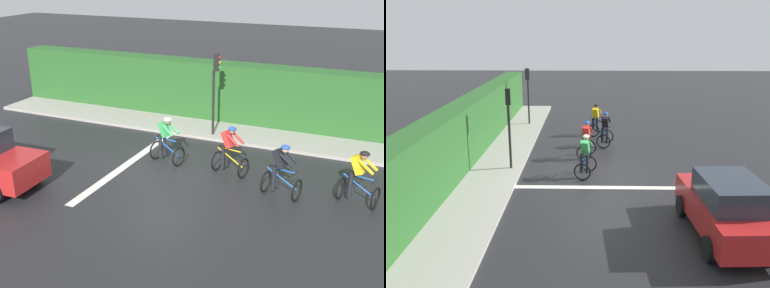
% 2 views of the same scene
% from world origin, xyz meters
% --- Properties ---
extents(ground_plane, '(80.00, 80.00, 0.00)m').
position_xyz_m(ground_plane, '(0.00, 0.00, 0.00)').
color(ground_plane, black).
extents(sidewalk_kerb, '(2.80, 23.97, 0.12)m').
position_xyz_m(sidewalk_kerb, '(-4.48, 2.00, 0.06)').
color(sidewalk_kerb, '#9E998E').
rests_on(sidewalk_kerb, ground).
extents(stone_wall_low, '(0.44, 23.97, 0.56)m').
position_xyz_m(stone_wall_low, '(-5.38, 2.00, 0.28)').
color(stone_wall_low, gray).
rests_on(stone_wall_low, ground).
extents(hedge_wall, '(1.10, 23.97, 2.58)m').
position_xyz_m(hedge_wall, '(-5.68, 2.00, 1.29)').
color(hedge_wall, '#265623').
rests_on(hedge_wall, ground).
extents(road_marking_stop_line, '(7.00, 0.30, 0.01)m').
position_xyz_m(road_marking_stop_line, '(0.00, -1.20, 0.00)').
color(road_marking_stop_line, silver).
rests_on(road_marking_stop_line, ground).
extents(cyclist_lead, '(0.95, 1.23, 1.66)m').
position_xyz_m(cyclist_lead, '(0.02, 6.37, 0.80)').
color(cyclist_lead, black).
rests_on(cyclist_lead, ground).
extents(cyclist_second, '(0.89, 1.20, 1.66)m').
position_xyz_m(cyclist_second, '(0.44, 4.22, 0.80)').
color(cyclist_second, black).
rests_on(cyclist_second, ground).
extents(cyclist_mid, '(0.91, 1.21, 1.66)m').
position_xyz_m(cyclist_mid, '(-0.47, 2.29, 0.80)').
color(cyclist_mid, black).
rests_on(cyclist_mid, ground).
extents(cyclist_fourth, '(0.92, 1.21, 1.66)m').
position_xyz_m(cyclist_fourth, '(-0.51, -0.03, 0.80)').
color(cyclist_fourth, black).
rests_on(cyclist_fourth, ground).
extents(traffic_light_near_crossing, '(0.23, 0.31, 3.34)m').
position_xyz_m(traffic_light_near_crossing, '(-3.54, 0.60, 2.22)').
color(traffic_light_near_crossing, black).
rests_on(traffic_light_near_crossing, ground).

